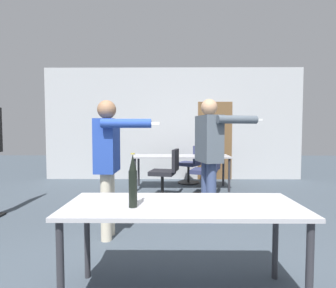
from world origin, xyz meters
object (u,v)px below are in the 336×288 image
object	(u,v)px
office_chair_mid_tucked	(166,175)
office_chair_far_left	(191,165)
person_left_plaid	(210,148)
person_far_watching	(108,155)
office_chair_side_rolled	(208,173)
beer_bottle	(133,182)

from	to	relation	value
office_chair_mid_tucked	office_chair_far_left	bearing A→B (deg)	-12.34
person_left_plaid	office_chair_mid_tucked	size ratio (longest dim) A/B	1.86
person_far_watching	office_chair_mid_tucked	world-z (taller)	person_far_watching
office_chair_mid_tucked	office_chair_side_rolled	size ratio (longest dim) A/B	0.98
office_chair_far_left	office_chair_mid_tucked	world-z (taller)	same
person_far_watching	office_chair_far_left	bearing A→B (deg)	159.05
office_chair_mid_tucked	person_left_plaid	bearing A→B (deg)	-141.16
beer_bottle	office_chair_mid_tucked	bearing A→B (deg)	86.53
person_left_plaid	person_far_watching	bearing A→B (deg)	-78.77
office_chair_far_left	beer_bottle	distance (m)	4.58
person_left_plaid	person_far_watching	xyz separation A→B (m)	(-1.31, -0.65, -0.05)
office_chair_mid_tucked	office_chair_side_rolled	xyz separation A→B (m)	(0.81, 0.06, 0.01)
office_chair_mid_tucked	office_chair_side_rolled	world-z (taller)	office_chair_side_rolled
office_chair_mid_tucked	beer_bottle	xyz separation A→B (m)	(-0.19, -3.17, 0.49)
person_far_watching	office_chair_mid_tucked	size ratio (longest dim) A/B	1.77
person_left_plaid	office_chair_far_left	world-z (taller)	person_left_plaid
beer_bottle	person_far_watching	bearing A→B (deg)	110.74
person_left_plaid	office_chair_mid_tucked	bearing A→B (deg)	-168.10
office_chair_far_left	office_chair_mid_tucked	distance (m)	1.44
person_far_watching	beer_bottle	bearing A→B (deg)	20.98
person_far_watching	office_chair_far_left	world-z (taller)	person_far_watching
office_chair_far_left	beer_bottle	size ratio (longest dim) A/B	2.38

